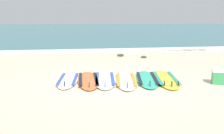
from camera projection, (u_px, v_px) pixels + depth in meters
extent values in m
plane|color=beige|center=(114.00, 82.00, 7.69)|extent=(80.00, 80.00, 0.00)
cube|color=teal|center=(71.00, 29.00, 43.15)|extent=(80.00, 60.00, 0.10)
cube|color=white|center=(90.00, 51.00, 14.48)|extent=(80.00, 0.92, 0.11)
ellipsoid|color=white|center=(68.00, 80.00, 7.82)|extent=(0.80, 2.21, 0.07)
cube|color=#334CB2|center=(61.00, 78.00, 7.81)|extent=(0.26, 1.51, 0.01)
cube|color=#334CB2|center=(75.00, 78.00, 7.82)|extent=(0.26, 1.51, 0.01)
cube|color=black|center=(64.00, 84.00, 6.98)|extent=(0.02, 0.09, 0.11)
ellipsoid|color=orange|center=(88.00, 80.00, 7.81)|extent=(0.73, 2.38, 0.07)
cube|color=black|center=(80.00, 79.00, 7.78)|extent=(0.19, 1.64, 0.01)
cube|color=black|center=(96.00, 78.00, 7.83)|extent=(0.19, 1.64, 0.01)
cube|color=black|center=(89.00, 84.00, 6.90)|extent=(0.02, 0.09, 0.11)
ellipsoid|color=silver|center=(105.00, 80.00, 7.86)|extent=(0.91, 2.42, 0.07)
cube|color=#334CB2|center=(97.00, 78.00, 7.85)|extent=(0.31, 1.65, 0.01)
cube|color=#334CB2|center=(112.00, 78.00, 7.86)|extent=(0.31, 1.65, 0.01)
cube|color=black|center=(105.00, 84.00, 6.94)|extent=(0.02, 0.09, 0.11)
ellipsoid|color=silver|center=(126.00, 80.00, 7.76)|extent=(0.98, 2.39, 0.07)
cube|color=gold|center=(118.00, 79.00, 7.75)|extent=(0.36, 1.62, 0.01)
cube|color=gold|center=(134.00, 79.00, 7.75)|extent=(0.36, 1.62, 0.01)
cube|color=black|center=(128.00, 85.00, 6.85)|extent=(0.03, 0.09, 0.11)
ellipsoid|color=#2DB793|center=(147.00, 79.00, 7.94)|extent=(1.04, 2.39, 0.07)
cube|color=black|center=(139.00, 77.00, 7.94)|extent=(0.41, 1.61, 0.01)
cube|color=black|center=(154.00, 78.00, 7.93)|extent=(0.41, 1.61, 0.01)
cube|color=black|center=(150.00, 83.00, 7.03)|extent=(0.03, 0.09, 0.11)
ellipsoid|color=yellow|center=(166.00, 79.00, 7.94)|extent=(1.11, 2.56, 0.07)
cube|color=teal|center=(158.00, 77.00, 7.94)|extent=(0.44, 1.72, 0.01)
cube|color=teal|center=(174.00, 78.00, 7.92)|extent=(0.44, 1.72, 0.01)
cube|color=black|center=(172.00, 84.00, 6.97)|extent=(0.03, 0.09, 0.11)
cube|color=black|center=(164.00, 83.00, 7.03)|extent=(0.03, 0.09, 0.11)
cube|color=black|center=(178.00, 83.00, 7.02)|extent=(0.03, 0.09, 0.11)
cube|color=#338C4C|center=(221.00, 78.00, 7.48)|extent=(0.52, 0.45, 0.32)
cube|color=white|center=(221.00, 71.00, 7.44)|extent=(0.54, 0.46, 0.06)
ellipsoid|color=#384723|center=(144.00, 57.00, 12.33)|extent=(0.26, 0.21, 0.09)
ellipsoid|color=#384723|center=(120.00, 55.00, 12.84)|extent=(0.31, 0.25, 0.11)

